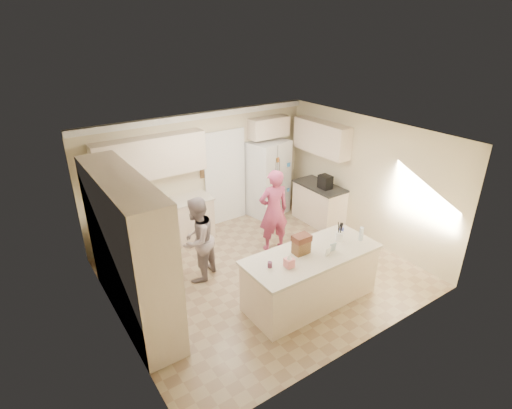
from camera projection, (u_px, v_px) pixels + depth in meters
floor at (262, 273)px, 7.48m from camera, size 5.20×4.60×0.02m
ceiling at (263, 136)px, 6.38m from camera, size 5.20×4.60×0.02m
wall_back at (202, 172)px, 8.67m from camera, size 5.20×0.02×2.60m
wall_front at (364, 273)px, 5.20m from camera, size 5.20×0.02×2.60m
wall_left at (111, 255)px, 5.60m from camera, size 0.02×4.60×2.60m
wall_right at (366, 180)px, 8.26m from camera, size 0.02×4.60×2.60m
crown_back at (199, 116)px, 8.12m from camera, size 5.20×0.08×0.12m
pantry_bank at (129, 250)px, 5.96m from camera, size 0.60×2.60×2.35m
back_base_cab at (161, 227)px, 8.21m from camera, size 2.20×0.60×0.88m
back_countertop at (159, 207)px, 8.01m from camera, size 2.24×0.63×0.04m
back_upper_cab at (151, 157)px, 7.69m from camera, size 2.20×0.35×0.80m
doorway_opening at (225, 178)px, 9.03m from camera, size 0.90×0.06×2.10m
doorway_casing at (225, 179)px, 9.00m from camera, size 1.02×0.03×2.22m
wall_frame_upper at (203, 162)px, 8.54m from camera, size 0.15×0.02×0.20m
wall_frame_lower at (203, 174)px, 8.66m from camera, size 0.15×0.02×0.20m
refrigerator at (268, 178)px, 9.46m from camera, size 1.03×0.87×1.80m
fridge_seam at (277, 183)px, 9.20m from camera, size 0.02×0.02×1.78m
fridge_dispenser at (269, 175)px, 8.97m from camera, size 0.22×0.03×0.35m
fridge_handle_l at (276, 177)px, 9.10m from camera, size 0.02×0.02×0.85m
fridge_handle_r at (279, 176)px, 9.15m from camera, size 0.02×0.02×0.85m
over_fridge_cab at (269, 127)px, 9.04m from camera, size 0.95×0.35×0.45m
right_base_cab at (319, 204)px, 9.22m from camera, size 0.60×1.20×0.88m
right_countertop at (320, 186)px, 9.02m from camera, size 0.63×1.24×0.04m
right_upper_cab at (321, 138)px, 8.80m from camera, size 0.35×1.50×0.70m
coffee_maker at (325, 182)px, 8.78m from camera, size 0.22×0.28×0.30m
island_base at (310, 278)px, 6.57m from camera, size 2.20×0.90×0.88m
island_top at (312, 254)px, 6.38m from camera, size 2.28×0.96×0.05m
utensil_crock at (340, 236)px, 6.70m from camera, size 0.13×0.13×0.15m
tissue_box at (289, 263)px, 5.98m from camera, size 0.13×0.13×0.14m
tissue_plume at (289, 256)px, 5.93m from camera, size 0.08×0.08×0.08m
dollhouse_body at (301, 247)px, 6.32m from camera, size 0.26×0.18×0.22m
dollhouse_roof at (302, 238)px, 6.25m from camera, size 0.28×0.20×0.10m
jam_jar at (270, 265)px, 5.98m from camera, size 0.07×0.07×0.09m
greeting_card_a at (328, 251)px, 6.26m from camera, size 0.12×0.06×0.16m
greeting_card_b at (333, 247)px, 6.37m from camera, size 0.12×0.05×0.16m
water_bottle at (361, 234)px, 6.69m from camera, size 0.07×0.07×0.24m
shaker_salt at (339, 231)px, 6.93m from camera, size 0.05×0.05×0.09m
shaker_pepper at (342, 230)px, 6.97m from camera, size 0.05×0.05×0.09m
teen_boy at (197, 240)px, 7.02m from camera, size 0.97×0.92×1.58m
teen_girl at (274, 211)px, 7.92m from camera, size 0.70×0.53×1.72m
fridge_magnets at (277, 183)px, 9.19m from camera, size 0.76×0.02×1.44m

